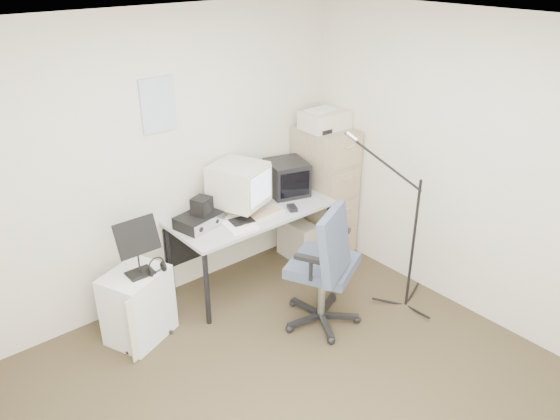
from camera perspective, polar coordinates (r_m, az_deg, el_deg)
floor at (r=4.12m, az=2.77°, el=-18.86°), size 3.60×3.60×0.01m
ceiling at (r=2.95m, az=3.85°, el=18.18°), size 3.60×3.60×0.01m
wall_back at (r=4.70m, az=-11.91°, el=4.88°), size 3.60×0.02×2.50m
wall_right at (r=4.67m, az=19.68°, el=3.71°), size 0.02×3.60×2.50m
wall_calendar at (r=4.54m, az=-12.64°, el=10.68°), size 0.30×0.02×0.44m
filing_cabinet at (r=5.56m, az=4.64°, el=2.03°), size 0.40×0.60×1.30m
printer at (r=5.33m, az=4.72°, el=9.38°), size 0.47×0.33×0.17m
desk at (r=5.11m, az=-2.92°, el=-3.77°), size 1.50×0.70×0.73m
crt_monitor at (r=4.84m, az=-4.35°, el=2.22°), size 0.54×0.56×0.46m
crt_tv at (r=5.24m, az=0.71°, el=3.43°), size 0.45×0.46×0.32m
desk_speaker at (r=5.16m, az=-1.43°, el=1.91°), size 0.09×0.09×0.13m
keyboard at (r=4.82m, az=-2.12°, el=-0.64°), size 0.48×0.19×0.03m
mouse at (r=4.95m, az=1.28°, el=0.21°), size 0.11×0.14×0.04m
radio_receiver at (r=4.70m, az=-8.49°, el=-1.08°), size 0.42×0.34×0.11m
radio_speaker at (r=4.66m, az=-8.18°, el=0.44°), size 0.19×0.19×0.15m
papers at (r=4.70m, az=-4.39°, el=-1.43°), size 0.30×0.37×0.02m
pc_tower at (r=5.54m, az=1.84°, el=-3.16°), size 0.22×0.45×0.41m
office_chair at (r=4.46m, az=4.50°, el=-5.56°), size 0.89×0.89×1.15m
side_cart at (r=4.58m, az=-14.63°, el=-9.60°), size 0.59×0.54×0.60m
music_stand at (r=4.27m, az=-14.74°, el=-3.74°), size 0.37×0.26×0.48m
headphones at (r=4.35m, az=-12.75°, el=-5.91°), size 0.18×0.18×0.03m
mic_stand at (r=4.68m, az=13.96°, el=-1.63°), size 0.03×0.03×1.58m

